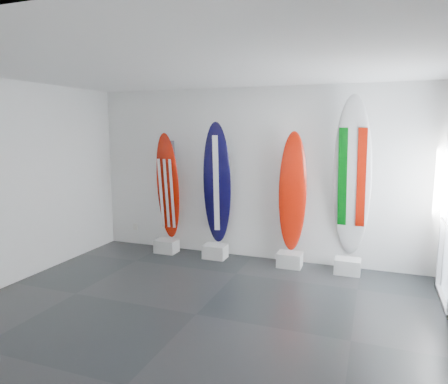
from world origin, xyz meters
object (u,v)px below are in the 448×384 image
at_px(surfboard_usa, 168,187).
at_px(surfboard_swiss, 293,193).
at_px(surfboard_navy, 217,184).
at_px(surfboard_italy, 352,178).

relative_size(surfboard_usa, surfboard_swiss, 0.99).
height_order(surfboard_navy, surfboard_swiss, surfboard_navy).
distance_m(surfboard_swiss, surfboard_italy, 0.97).
height_order(surfboard_usa, surfboard_navy, surfboard_navy).
bearing_deg(surfboard_italy, surfboard_navy, -176.97).
xyz_separation_m(surfboard_swiss, surfboard_italy, (0.93, 0.00, 0.27)).
relative_size(surfboard_navy, surfboard_swiss, 1.08).
height_order(surfboard_usa, surfboard_italy, surfboard_italy).
distance_m(surfboard_navy, surfboard_italy, 2.28).
distance_m(surfboard_usa, surfboard_swiss, 2.32).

